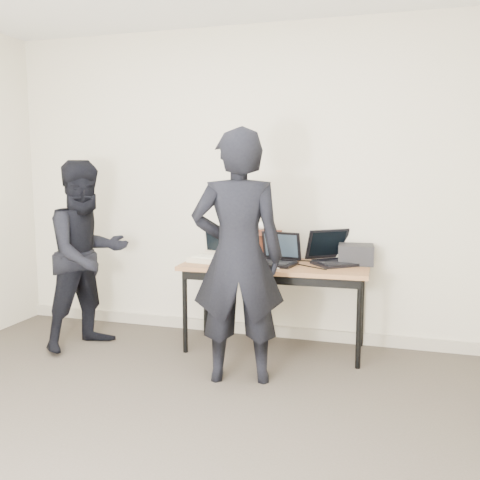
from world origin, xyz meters
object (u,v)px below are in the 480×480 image
at_px(desk, 275,271).
at_px(person_observer, 87,255).
at_px(leather_satchel, 261,244).
at_px(laptop_beige, 215,254).
at_px(laptop_center, 277,257).
at_px(person_typist, 238,257).
at_px(equipment_box, 356,254).
at_px(laptop_right, 334,256).

xyz_separation_m(desk, person_observer, (-1.51, -0.35, 0.12)).
height_order(desk, leather_satchel, leather_satchel).
bearing_deg(laptop_beige, desk, 7.85).
distance_m(laptop_center, person_typist, 0.72).
relative_size(laptop_center, person_observer, 0.24).
bearing_deg(laptop_beige, person_observer, -150.00).
height_order(laptop_beige, leather_satchel, laptop_beige).
bearing_deg(equipment_box, leather_satchel, 177.47).
distance_m(laptop_center, person_observer, 1.57).
relative_size(laptop_center, person_typist, 0.21).
distance_m(leather_satchel, equipment_box, 0.81).
bearing_deg(desk, laptop_beige, 176.52).
relative_size(desk, equipment_box, 5.47).
bearing_deg(desk, person_observer, -168.62).
relative_size(laptop_beige, laptop_center, 1.06).
distance_m(laptop_center, leather_satchel, 0.30).
distance_m(person_typist, person_observer, 1.45).
xyz_separation_m(laptop_beige, laptop_center, (0.54, -0.00, 0.00)).
relative_size(equipment_box, person_observer, 0.18).
bearing_deg(laptop_right, equipment_box, -28.94).
height_order(person_typist, person_observer, person_typist).
xyz_separation_m(equipment_box, person_observer, (-2.14, -0.55, -0.02)).
height_order(desk, equipment_box, equipment_box).
relative_size(laptop_beige, equipment_box, 1.42).
relative_size(desk, person_observer, 0.97).
xyz_separation_m(desk, laptop_beige, (-0.52, 0.02, 0.11)).
relative_size(laptop_beige, person_observer, 0.25).
height_order(equipment_box, person_observer, person_observer).
bearing_deg(laptop_right, desk, 161.18).
distance_m(desk, laptop_center, 0.12).
distance_m(leather_satchel, person_observer, 1.46).
distance_m(laptop_center, equipment_box, 0.64).
xyz_separation_m(laptop_beige, leather_satchel, (0.34, 0.21, 0.07)).
bearing_deg(person_observer, leather_satchel, -39.98).
height_order(laptop_right, leather_satchel, laptop_right).
bearing_deg(laptop_center, person_typist, -91.44).
distance_m(leather_satchel, person_typist, 0.92).
bearing_deg(desk, person_typist, -100.73).
height_order(laptop_right, equipment_box, laptop_right).
height_order(laptop_beige, laptop_right, laptop_beige).
distance_m(laptop_beige, leather_satchel, 0.41).
height_order(equipment_box, person_typist, person_typist).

